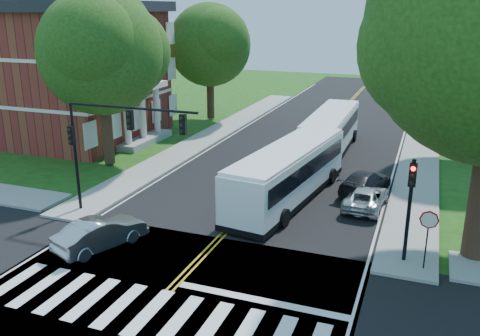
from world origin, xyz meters
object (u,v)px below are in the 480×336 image
at_px(bus_lead, 289,172).
at_px(dark_sedan, 365,182).
at_px(signal_ne, 410,198).
at_px(bus_follow, 331,131).
at_px(suv, 366,197).
at_px(signal_nw, 112,134).
at_px(hatchback, 101,233).

relative_size(bus_lead, dark_sedan, 2.68).
distance_m(signal_ne, bus_follow, 17.48).
relative_size(bus_follow, dark_sedan, 2.60).
bearing_deg(dark_sedan, suv, 114.27).
relative_size(signal_nw, signal_ne, 1.62).
xyz_separation_m(bus_lead, dark_sedan, (3.87, 2.68, -0.95)).
xyz_separation_m(hatchback, dark_sedan, (10.09, 11.40, -0.05)).
bearing_deg(hatchback, suv, -117.76).
bearing_deg(bus_follow, dark_sedan, 113.64).
xyz_separation_m(signal_nw, signal_ne, (14.06, 0.01, -1.41)).
height_order(signal_ne, bus_follow, signal_ne).
xyz_separation_m(bus_lead, suv, (4.22, 0.29, -1.02)).
bearing_deg(bus_follow, suv, 110.27).
bearing_deg(bus_follow, hatchback, 71.08).
height_order(bus_follow, suv, bus_follow).
bearing_deg(bus_follow, signal_nw, 63.95).
bearing_deg(hatchback, dark_sedan, -110.08).
distance_m(signal_nw, hatchback, 5.05).
bearing_deg(bus_follow, bus_lead, 88.12).
bearing_deg(signal_ne, bus_lead, 139.94).
distance_m(signal_ne, suv, 6.68).
height_order(bus_lead, hatchback, bus_lead).
height_order(bus_follow, hatchback, bus_follow).
xyz_separation_m(bus_follow, dark_sedan, (3.62, -8.07, -0.93)).
distance_m(signal_ne, bus_lead, 8.66).
relative_size(signal_nw, suv, 1.70).
distance_m(signal_nw, dark_sedan, 14.51).
height_order(suv, dark_sedan, dark_sedan).
bearing_deg(signal_ne, dark_sedan, 108.09).
bearing_deg(suv, bus_lead, 7.37).
distance_m(suv, dark_sedan, 2.41).
xyz_separation_m(signal_ne, dark_sedan, (-2.67, 8.18, -2.31)).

